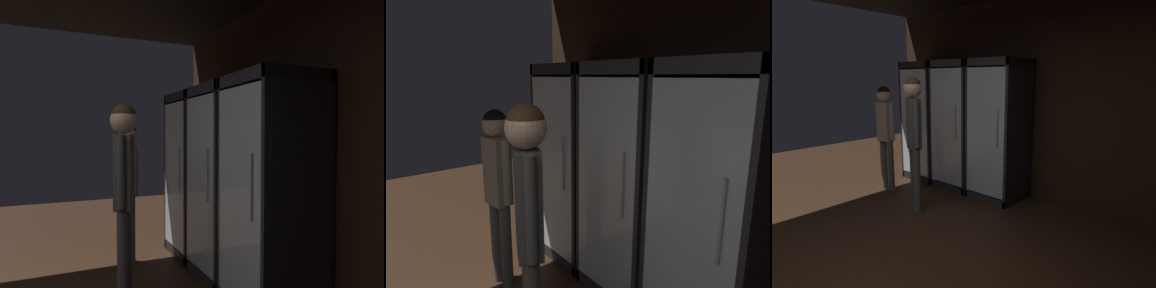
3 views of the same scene
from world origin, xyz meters
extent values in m
cube|color=black|center=(-2.05, 2.96, 0.97)|extent=(0.70, 0.04, 1.95)
cube|color=black|center=(-2.38, 2.65, 0.97)|extent=(0.04, 0.65, 1.95)
cube|color=black|center=(-1.72, 2.65, 0.97)|extent=(0.04, 0.65, 1.95)
cube|color=black|center=(-2.05, 2.65, 1.90)|extent=(0.70, 0.65, 0.10)
cube|color=black|center=(-2.05, 2.65, 0.05)|extent=(0.70, 0.65, 0.10)
cube|color=white|center=(-2.05, 2.93, 0.97)|extent=(0.62, 0.02, 1.71)
cube|color=silver|center=(-2.05, 2.34, 0.97)|extent=(0.62, 0.02, 1.71)
cylinder|color=#B2B2B7|center=(-1.84, 2.31, 1.07)|extent=(0.02, 0.02, 0.50)
cube|color=silver|center=(-2.05, 2.65, 0.12)|extent=(0.60, 0.57, 0.02)
cylinder|color=#9EAD99|center=(-2.27, 2.63, 0.23)|extent=(0.06, 0.06, 0.20)
cylinder|color=#9EAD99|center=(-2.27, 2.63, 0.36)|extent=(0.02, 0.02, 0.07)
cylinder|color=tan|center=(-2.27, 2.63, 0.21)|extent=(0.07, 0.07, 0.06)
cylinder|color=black|center=(-2.12, 2.62, 0.24)|extent=(0.07, 0.07, 0.22)
cylinder|color=black|center=(-2.12, 2.62, 0.39)|extent=(0.02, 0.02, 0.09)
cylinder|color=white|center=(-2.12, 2.62, 0.23)|extent=(0.07, 0.07, 0.09)
cylinder|color=brown|center=(-1.97, 2.68, 0.23)|extent=(0.07, 0.07, 0.20)
cylinder|color=brown|center=(-1.97, 2.68, 0.37)|extent=(0.02, 0.02, 0.07)
cylinder|color=#B2332D|center=(-1.97, 2.68, 0.22)|extent=(0.07, 0.07, 0.08)
cylinder|color=#194723|center=(-1.82, 2.60, 0.24)|extent=(0.06, 0.06, 0.22)
cylinder|color=#194723|center=(-1.82, 2.60, 0.38)|extent=(0.02, 0.02, 0.07)
cylinder|color=#2D2D33|center=(-1.82, 2.60, 0.22)|extent=(0.07, 0.07, 0.08)
cube|color=silver|center=(-2.05, 2.65, 0.69)|extent=(0.60, 0.57, 0.02)
cylinder|color=gray|center=(-2.27, 2.65, 0.79)|extent=(0.07, 0.07, 0.18)
cylinder|color=gray|center=(-2.27, 2.65, 0.91)|extent=(0.03, 0.03, 0.07)
cylinder|color=tan|center=(-2.27, 2.65, 0.78)|extent=(0.07, 0.07, 0.05)
cylinder|color=#9EAD99|center=(-2.12, 2.67, 0.79)|extent=(0.06, 0.06, 0.18)
cylinder|color=#9EAD99|center=(-2.12, 2.67, 0.92)|extent=(0.02, 0.02, 0.08)
cylinder|color=white|center=(-2.12, 2.67, 0.79)|extent=(0.07, 0.07, 0.05)
cylinder|color=#336B38|center=(-1.98, 2.67, 0.80)|extent=(0.07, 0.07, 0.20)
cylinder|color=#336B38|center=(-1.98, 2.67, 0.94)|extent=(0.02, 0.02, 0.09)
cylinder|color=#2D2D33|center=(-1.98, 2.67, 0.79)|extent=(0.07, 0.07, 0.08)
cylinder|color=#9EAD99|center=(-1.82, 2.63, 0.80)|extent=(0.07, 0.07, 0.22)
cylinder|color=#9EAD99|center=(-1.82, 2.63, 0.95)|extent=(0.03, 0.03, 0.08)
cylinder|color=beige|center=(-1.82, 2.63, 0.77)|extent=(0.07, 0.07, 0.08)
cube|color=silver|center=(-2.05, 2.65, 1.25)|extent=(0.60, 0.57, 0.02)
cylinder|color=#194723|center=(-2.20, 2.69, 1.37)|extent=(0.06, 0.06, 0.21)
cylinder|color=#194723|center=(-2.20, 2.69, 1.51)|extent=(0.02, 0.02, 0.08)
cylinder|color=#2D2D33|center=(-2.20, 2.69, 1.37)|extent=(0.07, 0.07, 0.08)
cylinder|color=#194723|center=(-1.90, 2.66, 1.37)|extent=(0.08, 0.08, 0.22)
cylinder|color=#194723|center=(-1.90, 2.66, 1.52)|extent=(0.03, 0.03, 0.07)
cylinder|color=#2D2D33|center=(-1.90, 2.66, 1.36)|extent=(0.08, 0.08, 0.08)
cube|color=#2B2B30|center=(-1.32, 2.96, 0.97)|extent=(0.70, 0.04, 1.95)
cube|color=#2B2B30|center=(-1.65, 2.65, 0.97)|extent=(0.04, 0.65, 1.95)
cube|color=#2B2B30|center=(-0.99, 2.65, 0.97)|extent=(0.04, 0.65, 1.95)
cube|color=#2B2B30|center=(-1.32, 2.65, 1.90)|extent=(0.70, 0.65, 0.10)
cube|color=#2B2B30|center=(-1.32, 2.65, 0.05)|extent=(0.70, 0.65, 0.10)
cube|color=white|center=(-1.32, 2.93, 0.97)|extent=(0.62, 0.02, 1.71)
cube|color=silver|center=(-1.32, 2.34, 0.97)|extent=(0.62, 0.02, 1.71)
cylinder|color=#B2B2B7|center=(-1.11, 2.31, 1.07)|extent=(0.02, 0.02, 0.50)
cube|color=silver|center=(-1.32, 2.65, 0.12)|extent=(0.60, 0.57, 0.02)
cylinder|color=#336B38|center=(-1.55, 2.70, 0.22)|extent=(0.08, 0.08, 0.18)
cylinder|color=#336B38|center=(-1.55, 2.70, 0.35)|extent=(0.03, 0.03, 0.08)
cylinder|color=#B2332D|center=(-1.55, 2.70, 0.21)|extent=(0.08, 0.08, 0.05)
cylinder|color=#194723|center=(-1.40, 2.64, 0.25)|extent=(0.07, 0.07, 0.23)
cylinder|color=#194723|center=(-1.40, 2.64, 0.39)|extent=(0.02, 0.02, 0.06)
cylinder|color=beige|center=(-1.40, 2.64, 0.24)|extent=(0.07, 0.07, 0.07)
cylinder|color=#194723|center=(-1.25, 2.63, 0.24)|extent=(0.06, 0.06, 0.22)
cylinder|color=#194723|center=(-1.25, 2.63, 0.39)|extent=(0.02, 0.02, 0.09)
cylinder|color=tan|center=(-1.25, 2.63, 0.23)|extent=(0.07, 0.07, 0.07)
cylinder|color=gray|center=(-1.10, 2.63, 0.23)|extent=(0.06, 0.06, 0.20)
cylinder|color=gray|center=(-1.10, 2.63, 0.36)|extent=(0.02, 0.02, 0.07)
cylinder|color=white|center=(-1.10, 2.63, 0.23)|extent=(0.07, 0.07, 0.07)
cube|color=silver|center=(-1.32, 2.65, 0.69)|extent=(0.60, 0.57, 0.02)
cylinder|color=black|center=(-1.54, 2.64, 0.79)|extent=(0.08, 0.08, 0.19)
cylinder|color=black|center=(-1.54, 2.64, 0.92)|extent=(0.02, 0.02, 0.07)
cylinder|color=beige|center=(-1.54, 2.64, 0.77)|extent=(0.08, 0.08, 0.05)
cylinder|color=#9EAD99|center=(-1.39, 2.64, 0.79)|extent=(0.06, 0.06, 0.20)
cylinder|color=#9EAD99|center=(-1.39, 2.64, 0.94)|extent=(0.02, 0.02, 0.09)
cylinder|color=#2D2D33|center=(-1.39, 2.64, 0.79)|extent=(0.07, 0.07, 0.06)
cylinder|color=#336B38|center=(-1.25, 2.70, 0.81)|extent=(0.07, 0.07, 0.23)
cylinder|color=#336B38|center=(-1.25, 2.70, 0.97)|extent=(0.02, 0.02, 0.09)
cylinder|color=#B2332D|center=(-1.25, 2.70, 0.79)|extent=(0.08, 0.08, 0.09)
cylinder|color=brown|center=(-1.09, 2.70, 0.79)|extent=(0.08, 0.08, 0.18)
cylinder|color=brown|center=(-1.09, 2.70, 0.92)|extent=(0.03, 0.03, 0.09)
cylinder|color=tan|center=(-1.09, 2.70, 0.76)|extent=(0.08, 0.08, 0.06)
cube|color=silver|center=(-1.32, 2.65, 1.25)|extent=(0.60, 0.57, 0.02)
cylinder|color=#194723|center=(-1.47, 2.65, 1.37)|extent=(0.07, 0.07, 0.21)
cylinder|color=#194723|center=(-1.47, 2.65, 1.51)|extent=(0.02, 0.02, 0.08)
cylinder|color=#2D2D33|center=(-1.47, 2.65, 1.35)|extent=(0.07, 0.07, 0.06)
cylinder|color=#9EAD99|center=(-1.17, 2.70, 1.36)|extent=(0.07, 0.07, 0.19)
cylinder|color=#9EAD99|center=(-1.17, 2.70, 1.50)|extent=(0.02, 0.02, 0.10)
cylinder|color=#2D2D33|center=(-1.17, 2.70, 1.33)|extent=(0.07, 0.07, 0.05)
cube|color=#2B2B30|center=(-0.59, 2.96, 0.97)|extent=(0.70, 0.04, 1.95)
cube|color=#2B2B30|center=(-0.92, 2.65, 0.97)|extent=(0.04, 0.65, 1.95)
cube|color=#2B2B30|center=(-0.26, 2.65, 0.97)|extent=(0.04, 0.65, 1.95)
cube|color=#2B2B30|center=(-0.59, 2.65, 1.90)|extent=(0.70, 0.65, 0.10)
cube|color=white|center=(-0.59, 2.93, 0.97)|extent=(0.62, 0.02, 1.71)
cube|color=silver|center=(-0.59, 2.34, 0.97)|extent=(0.62, 0.02, 1.71)
cylinder|color=#B2B2B7|center=(-0.38, 2.31, 1.07)|extent=(0.02, 0.02, 0.50)
cylinder|color=gray|center=(-0.81, 2.63, 0.39)|extent=(0.03, 0.03, 0.10)
cylinder|color=brown|center=(-0.66, 2.69, 0.38)|extent=(0.02, 0.02, 0.07)
cube|color=silver|center=(-0.59, 2.65, 0.54)|extent=(0.60, 0.57, 0.02)
cylinder|color=black|center=(-0.82, 2.70, 0.67)|extent=(0.07, 0.07, 0.23)
cylinder|color=black|center=(-0.82, 2.70, 0.84)|extent=(0.03, 0.03, 0.10)
cylinder|color=tan|center=(-0.82, 2.70, 0.64)|extent=(0.08, 0.08, 0.09)
cylinder|color=gray|center=(-0.67, 2.69, 0.65)|extent=(0.07, 0.07, 0.18)
cylinder|color=gray|center=(-0.67, 2.69, 0.78)|extent=(0.02, 0.02, 0.09)
cylinder|color=white|center=(-0.67, 2.69, 0.63)|extent=(0.07, 0.07, 0.06)
cylinder|color=#194723|center=(-0.51, 2.67, 0.66)|extent=(0.08, 0.08, 0.21)
cylinder|color=#194723|center=(-0.51, 2.67, 0.81)|extent=(0.02, 0.02, 0.10)
cylinder|color=#2D2D33|center=(-0.51, 2.67, 0.67)|extent=(0.08, 0.08, 0.06)
cylinder|color=brown|center=(-0.37, 2.65, 0.65)|extent=(0.08, 0.08, 0.20)
cylinder|color=brown|center=(-0.37, 2.65, 0.78)|extent=(0.02, 0.02, 0.06)
cylinder|color=#B2332D|center=(-0.37, 2.65, 0.62)|extent=(0.08, 0.08, 0.07)
cube|color=silver|center=(-0.59, 2.65, 0.97)|extent=(0.60, 0.57, 0.02)
cylinder|color=#194723|center=(-0.75, 2.66, 1.07)|extent=(0.06, 0.06, 0.19)
cylinder|color=#194723|center=(-0.75, 2.66, 1.21)|extent=(0.02, 0.02, 0.09)
cylinder|color=white|center=(-0.75, 2.66, 1.04)|extent=(0.07, 0.07, 0.06)
cylinder|color=#194723|center=(-0.43, 2.67, 1.09)|extent=(0.06, 0.06, 0.23)
cylinder|color=#194723|center=(-0.43, 2.67, 1.25)|extent=(0.02, 0.02, 0.10)
cylinder|color=beige|center=(-0.43, 2.67, 1.08)|extent=(0.06, 0.06, 0.06)
cube|color=silver|center=(-0.59, 2.65, 1.39)|extent=(0.60, 0.57, 0.02)
cylinder|color=black|center=(-0.81, 2.63, 1.50)|extent=(0.08, 0.08, 0.19)
cylinder|color=black|center=(-0.81, 2.63, 1.64)|extent=(0.02, 0.02, 0.09)
cylinder|color=#B2332D|center=(-0.81, 2.63, 1.50)|extent=(0.08, 0.08, 0.07)
cylinder|color=#336B38|center=(-0.66, 2.68, 1.52)|extent=(0.08, 0.08, 0.24)
cylinder|color=#336B38|center=(-0.66, 2.68, 1.69)|extent=(0.03, 0.03, 0.10)
cylinder|color=white|center=(-0.66, 2.68, 1.50)|extent=(0.08, 0.08, 0.08)
cylinder|color=#336B38|center=(-0.52, 2.63, 1.50)|extent=(0.07, 0.07, 0.20)
cylinder|color=#336B38|center=(-0.52, 2.63, 1.65)|extent=(0.03, 0.03, 0.08)
cylinder|color=#B2332D|center=(-0.52, 2.63, 1.48)|extent=(0.08, 0.08, 0.06)
cylinder|color=black|center=(-0.36, 2.65, 1.52)|extent=(0.08, 0.08, 0.23)
cylinder|color=black|center=(-0.36, 2.65, 1.67)|extent=(0.03, 0.03, 0.07)
cylinder|color=#B2332D|center=(-0.36, 2.65, 1.49)|extent=(0.08, 0.08, 0.07)
cylinder|color=#4C4C4C|center=(-2.12, 1.77, 0.38)|extent=(0.10, 0.10, 0.77)
cylinder|color=#4C4C4C|center=(-1.97, 1.79, 0.38)|extent=(0.10, 0.10, 0.77)
cube|color=gray|center=(-2.04, 1.78, 1.06)|extent=(0.24, 0.18, 0.58)
cylinder|color=gray|center=(-2.18, 1.76, 1.07)|extent=(0.07, 0.07, 0.55)
cylinder|color=gray|center=(-1.91, 1.80, 1.07)|extent=(0.07, 0.07, 0.55)
sphere|color=tan|center=(-2.04, 1.78, 1.45)|extent=(0.21, 0.21, 0.21)
sphere|color=black|center=(-2.04, 1.78, 1.48)|extent=(0.19, 0.19, 0.19)
cube|color=#4C4C4C|center=(-1.08, 1.53, 1.14)|extent=(0.24, 0.21, 0.62)
cylinder|color=#4C4C4C|center=(-1.20, 1.58, 1.16)|extent=(0.06, 0.06, 0.59)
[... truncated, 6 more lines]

